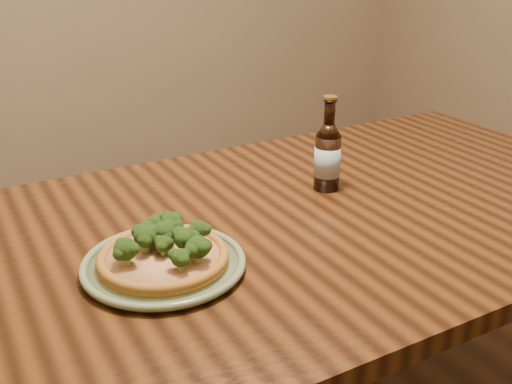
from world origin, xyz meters
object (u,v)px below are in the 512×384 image
table (313,247)px  beer_bottle (327,156)px  pizza (164,253)px  plate (164,264)px

table → beer_bottle: beer_bottle is taller
table → pizza: 0.40m
pizza → plate: bearing=-137.5°
plate → beer_bottle: beer_bottle is taller
pizza → beer_bottle: (0.46, 0.16, 0.05)m
table → plate: bearing=-168.4°
plate → pizza: 0.02m
table → plate: (-0.37, -0.08, 0.10)m
pizza → beer_bottle: bearing=18.8°
plate → beer_bottle: (0.46, 0.16, 0.07)m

